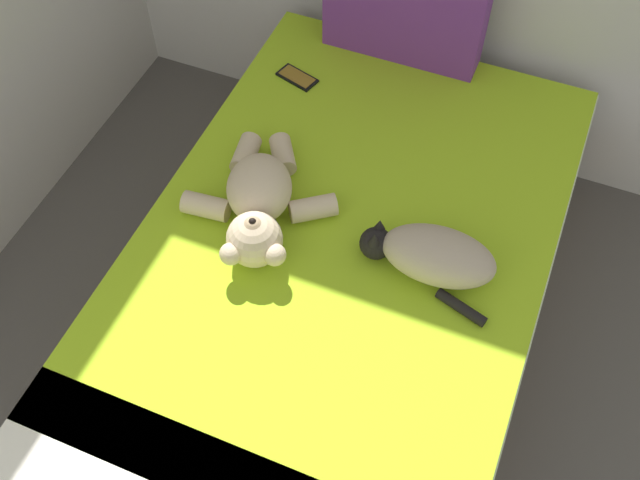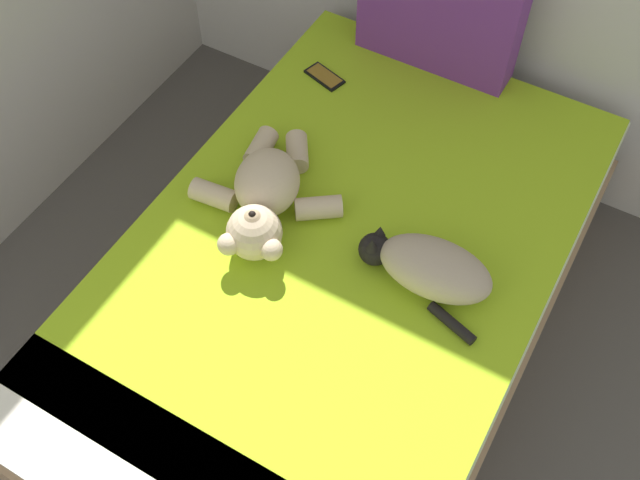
# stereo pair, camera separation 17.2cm
# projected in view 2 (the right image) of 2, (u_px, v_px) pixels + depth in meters

# --- Properties ---
(bed) EXTENTS (1.28, 2.04, 0.55)m
(bed) POSITION_uv_depth(u_px,v_px,m) (339.00, 295.00, 2.51)
(bed) COLOR #9E7A56
(bed) RESTS_ON ground_plane
(patterned_cushion) EXTENTS (0.58, 0.14, 0.44)m
(patterned_cushion) POSITION_uv_depth(u_px,v_px,m) (440.00, 11.00, 2.61)
(patterned_cushion) COLOR #72338C
(patterned_cushion) RESTS_ON bed
(cat) EXTENTS (0.43, 0.25, 0.15)m
(cat) POSITION_uv_depth(u_px,v_px,m) (429.00, 267.00, 2.15)
(cat) COLOR tan
(cat) RESTS_ON bed
(teddy_bear) EXTENTS (0.47, 0.57, 0.18)m
(teddy_bear) POSITION_uv_depth(u_px,v_px,m) (264.00, 198.00, 2.30)
(teddy_bear) COLOR beige
(teddy_bear) RESTS_ON bed
(cell_phone) EXTENTS (0.16, 0.11, 0.01)m
(cell_phone) POSITION_uv_depth(u_px,v_px,m) (325.00, 77.00, 2.72)
(cell_phone) COLOR black
(cell_phone) RESTS_ON bed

